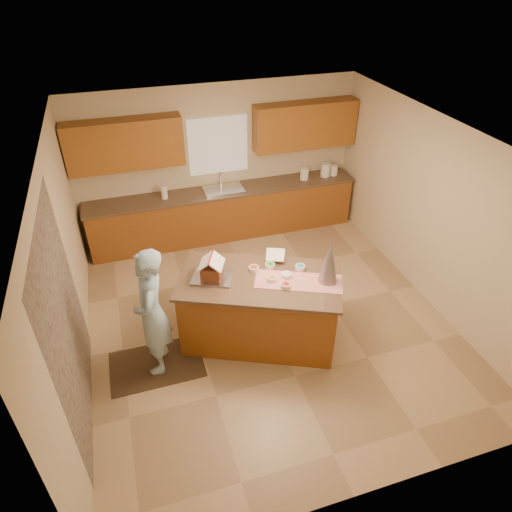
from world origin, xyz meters
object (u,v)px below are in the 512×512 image
at_px(island_base, 259,310).
at_px(boy, 152,313).
at_px(gingerbread_house, 212,269).
at_px(tinsel_tree, 329,262).

distance_m(island_base, boy, 1.45).
xyz_separation_m(island_base, gingerbread_house, (-0.57, 0.20, 0.67)).
xyz_separation_m(island_base, tinsel_tree, (0.81, -0.30, 0.83)).
bearing_deg(tinsel_tree, gingerbread_house, 160.12).
distance_m(boy, gingerbread_house, 0.91).
height_order(island_base, tinsel_tree, tinsel_tree).
height_order(boy, gingerbread_house, boy).
relative_size(island_base, tinsel_tree, 3.27).
distance_m(island_base, tinsel_tree, 1.20).
bearing_deg(tinsel_tree, island_base, 159.49).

